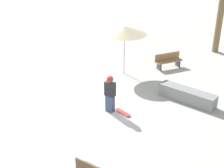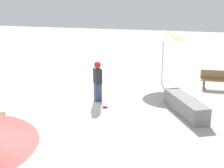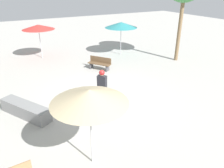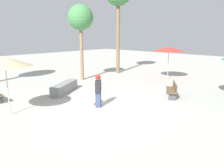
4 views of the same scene
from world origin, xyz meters
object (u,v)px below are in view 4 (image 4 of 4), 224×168
at_px(concrete_ledge, 65,88).
at_px(shade_umbrella_red, 169,49).
at_px(bench_far, 172,90).
at_px(skateboard, 98,102).
at_px(skater_main, 98,90).
at_px(palm_tree_center_left, 81,19).
at_px(shade_umbrella_tan, 5,62).

xyz_separation_m(concrete_ledge, shade_umbrella_red, (-2.51, -8.21, 2.10)).
relative_size(concrete_ledge, bench_far, 1.66).
relative_size(skateboard, bench_far, 0.52).
relative_size(skater_main, bench_far, 1.06).
bearing_deg(skater_main, palm_tree_center_left, 19.70).
relative_size(concrete_ledge, shade_umbrella_tan, 0.98).
relative_size(skateboard, shade_umbrella_red, 0.32).
bearing_deg(palm_tree_center_left, bench_far, -176.51).
bearing_deg(bench_far, skateboard, 113.57).
distance_m(concrete_ledge, bench_far, 6.52).
bearing_deg(shade_umbrella_tan, bench_far, -117.32).
bearing_deg(skater_main, concrete_ledge, 45.07).
relative_size(skater_main, skateboard, 2.02).
height_order(skater_main, bench_far, skater_main).
distance_m(skater_main, skateboard, 1.02).
bearing_deg(shade_umbrella_red, concrete_ledge, 73.01).
xyz_separation_m(skater_main, shade_umbrella_red, (1.04, -8.64, 1.51)).
xyz_separation_m(bench_far, shade_umbrella_red, (2.87, -4.53, 1.98)).
height_order(skater_main, skateboard, skater_main).
bearing_deg(shade_umbrella_tan, concrete_ledge, -69.73).
bearing_deg(concrete_ledge, bench_far, -145.63).
distance_m(skater_main, shade_umbrella_tan, 4.36).
height_order(shade_umbrella_tan, palm_tree_center_left, palm_tree_center_left).
relative_size(skater_main, palm_tree_center_left, 0.29).
height_order(concrete_ledge, shade_umbrella_tan, shade_umbrella_tan).
bearing_deg(skater_main, shade_umbrella_red, -31.24).
relative_size(skateboard, concrete_ledge, 0.32).
xyz_separation_m(skater_main, skateboard, (0.43, -0.39, -0.84)).
relative_size(skater_main, shade_umbrella_tan, 0.63).
bearing_deg(skateboard, shade_umbrella_red, -16.51).
bearing_deg(skater_main, skateboard, 9.69).
bearing_deg(palm_tree_center_left, skateboard, 148.74).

